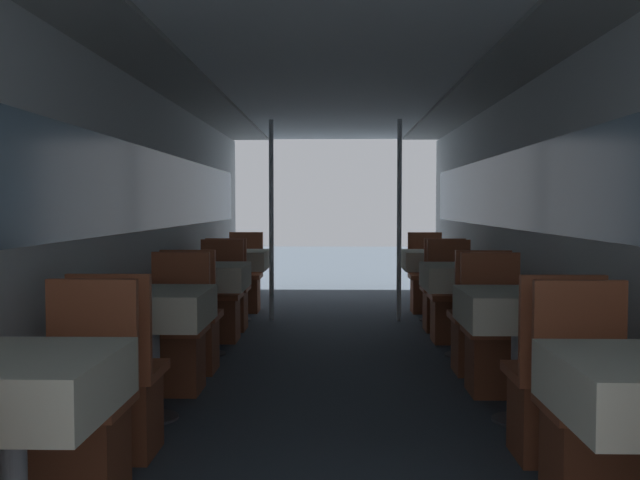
{
  "coord_description": "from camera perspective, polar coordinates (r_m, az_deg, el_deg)",
  "views": [
    {
      "loc": [
        0.01,
        -1.44,
        1.26
      ],
      "look_at": [
        -0.09,
        3.0,
        1.04
      ],
      "focal_mm": 40.0,
      "sensor_mm": 36.0,
      "label": 1
    }
  ],
  "objects": [
    {
      "name": "dining_table_left_2",
      "position": [
        6.02,
        -9.0,
        -3.06
      ],
      "size": [
        0.66,
        0.66,
        0.76
      ],
      "color": "#4C4C51",
      "rests_on": "ground_plane"
    },
    {
      "name": "support_pole_left_3",
      "position": [
        7.72,
        -3.91,
        1.56
      ],
      "size": [
        0.05,
        0.05,
        2.17
      ],
      "color": "silver",
      "rests_on": "ground_plane"
    },
    {
      "name": "chair_right_near_2",
      "position": [
        5.46,
        12.53,
        -7.44
      ],
      "size": [
        0.4,
        0.4,
        0.93
      ],
      "color": "brown",
      "rests_on": "ground_plane"
    },
    {
      "name": "support_pole_right_3",
      "position": [
        7.72,
        6.35,
        1.55
      ],
      "size": [
        0.05,
        0.05,
        2.17
      ],
      "color": "silver",
      "rests_on": "ground_plane"
    },
    {
      "name": "wall_right",
      "position": [
        5.37,
        17.12,
        1.32
      ],
      "size": [
        0.05,
        10.26,
        2.17
      ],
      "color": "silver",
      "rests_on": "ground_plane"
    },
    {
      "name": "chair_left_near_1",
      "position": [
        3.76,
        -15.69,
        -12.17
      ],
      "size": [
        0.4,
        0.4,
        0.93
      ],
      "color": "brown",
      "rests_on": "ground_plane"
    },
    {
      "name": "dining_table_right_1",
      "position": [
        4.28,
        15.64,
        -5.53
      ],
      "size": [
        0.66,
        0.66,
        0.76
      ],
      "color": "#4C4C51",
      "rests_on": "ground_plane"
    },
    {
      "name": "chair_right_far_1",
      "position": [
        4.94,
        13.77,
        -8.54
      ],
      "size": [
        0.4,
        0.4,
        0.93
      ],
      "rotation": [
        0.0,
        0.0,
        3.14
      ],
      "color": "brown",
      "rests_on": "ground_plane"
    },
    {
      "name": "dining_table_left_1",
      "position": [
        4.28,
        -13.3,
        -5.5
      ],
      "size": [
        0.66,
        0.66,
        0.76
      ],
      "color": "#4C4C51",
      "rests_on": "ground_plane"
    },
    {
      "name": "chair_left_far_1",
      "position": [
        4.94,
        -11.41,
        -8.51
      ],
      "size": [
        0.4,
        0.4,
        0.93
      ],
      "rotation": [
        0.0,
        0.0,
        3.14
      ],
      "color": "brown",
      "rests_on": "ground_plane"
    },
    {
      "name": "dining_table_left_3",
      "position": [
        7.79,
        -6.65,
        -1.72
      ],
      "size": [
        0.66,
        0.66,
        0.76
      ],
      "color": "#4C4C51",
      "rests_on": "ground_plane"
    },
    {
      "name": "dining_table_right_3",
      "position": [
        7.79,
        9.08,
        -1.73
      ],
      "size": [
        0.66,
        0.66,
        0.76
      ],
      "color": "#4C4C51",
      "rests_on": "ground_plane"
    },
    {
      "name": "chair_right_far_2",
      "position": [
        6.68,
        10.43,
        -5.54
      ],
      "size": [
        0.4,
        0.4,
        0.93
      ],
      "rotation": [
        0.0,
        0.0,
        3.14
      ],
      "color": "brown",
      "rests_on": "ground_plane"
    },
    {
      "name": "chair_left_far_2",
      "position": [
        6.68,
        -8.01,
        -5.52
      ],
      "size": [
        0.4,
        0.4,
        0.93
      ],
      "rotation": [
        0.0,
        0.0,
        3.14
      ],
      "color": "brown",
      "rests_on": "ground_plane"
    },
    {
      "name": "ceiling_panel",
      "position": [
        5.25,
        1.21,
        13.34
      ],
      "size": [
        2.95,
        10.26,
        0.07
      ],
      "color": "silver",
      "rests_on": "wall_left"
    },
    {
      "name": "chair_left_near_2",
      "position": [
        5.46,
        -10.15,
        -7.41
      ],
      "size": [
        0.4,
        0.4,
        0.93
      ],
      "color": "brown",
      "rests_on": "ground_plane"
    },
    {
      "name": "chair_right_near_3",
      "position": [
        7.21,
        9.74,
        -4.92
      ],
      "size": [
        0.4,
        0.4,
        0.93
      ],
      "color": "brown",
      "rests_on": "ground_plane"
    },
    {
      "name": "chair_left_far_0",
      "position": [
        3.27,
        -18.54,
        -14.52
      ],
      "size": [
        0.4,
        0.4,
        0.93
      ],
      "rotation": [
        0.0,
        0.0,
        3.14
      ],
      "color": "brown",
      "rests_on": "ground_plane"
    },
    {
      "name": "chair_left_near_3",
      "position": [
        7.21,
        -7.32,
        -4.9
      ],
      "size": [
        0.4,
        0.4,
        0.93
      ],
      "color": "brown",
      "rests_on": "ground_plane"
    },
    {
      "name": "chair_left_far_3",
      "position": [
        8.44,
        -6.05,
        -3.77
      ],
      "size": [
        0.4,
        0.4,
        0.93
      ],
      "rotation": [
        0.0,
        0.0,
        3.14
      ],
      "color": "brown",
      "rests_on": "ground_plane"
    },
    {
      "name": "chair_right_far_0",
      "position": [
        3.27,
        20.81,
        -14.58
      ],
      "size": [
        0.4,
        0.4,
        0.93
      ],
      "rotation": [
        0.0,
        0.0,
        3.14
      ],
      "color": "brown",
      "rests_on": "ground_plane"
    },
    {
      "name": "wall_left",
      "position": [
        5.37,
        -14.72,
        1.36
      ],
      "size": [
        0.05,
        10.26,
        2.17
      ],
      "color": "silver",
      "rests_on": "ground_plane"
    },
    {
      "name": "chair_right_near_1",
      "position": [
        3.76,
        17.99,
        -12.22
      ],
      "size": [
        0.4,
        0.4,
        0.93
      ],
      "color": "brown",
      "rests_on": "ground_plane"
    },
    {
      "name": "dining_table_left_0",
      "position": [
        2.62,
        -23.4,
        -10.98
      ],
      "size": [
        0.66,
        0.66,
        0.76
      ],
      "color": "#4C4C51",
      "rests_on": "ground_plane"
    },
    {
      "name": "dining_table_right_2",
      "position": [
        6.02,
        11.4,
        -3.09
      ],
      "size": [
        0.66,
        0.66,
        0.76
      ],
      "color": "#4C4C51",
      "rests_on": "ground_plane"
    },
    {
      "name": "chair_right_far_3",
      "position": [
        8.44,
        8.49,
        -3.78
      ],
      "size": [
        0.4,
        0.4,
        0.93
      ],
      "rotation": [
        0.0,
        0.0,
        3.14
      ],
      "color": "brown",
      "rests_on": "ground_plane"
    }
  ]
}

